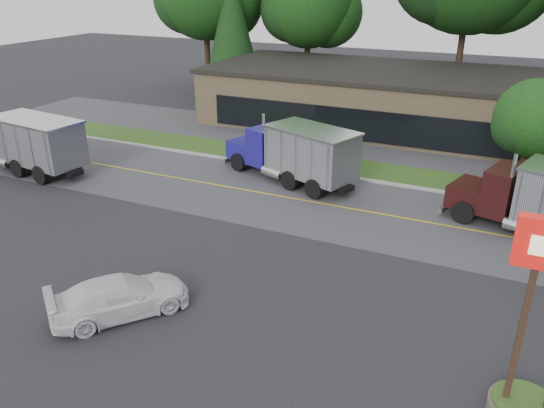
# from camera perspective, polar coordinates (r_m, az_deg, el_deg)

# --- Properties ---
(ground) EXTENTS (140.00, 140.00, 0.00)m
(ground) POSITION_cam_1_polar(r_m,az_deg,el_deg) (20.87, -4.63, -8.77)
(ground) COLOR #313136
(ground) RESTS_ON ground
(road) EXTENTS (60.00, 8.00, 0.02)m
(road) POSITION_cam_1_polar(r_m,az_deg,el_deg) (28.13, 4.25, 0.22)
(road) COLOR #505054
(road) RESTS_ON ground
(center_line) EXTENTS (60.00, 0.12, 0.01)m
(center_line) POSITION_cam_1_polar(r_m,az_deg,el_deg) (28.13, 4.25, 0.22)
(center_line) COLOR gold
(center_line) RESTS_ON ground
(curb) EXTENTS (60.00, 0.30, 0.12)m
(curb) POSITION_cam_1_polar(r_m,az_deg,el_deg) (31.82, 6.93, 2.97)
(curb) COLOR #9E9E99
(curb) RESTS_ON ground
(grass_verge) EXTENTS (60.00, 3.40, 0.03)m
(grass_verge) POSITION_cam_1_polar(r_m,az_deg,el_deg) (33.44, 7.90, 3.95)
(grass_verge) COLOR #33531C
(grass_verge) RESTS_ON ground
(far_parking) EXTENTS (60.00, 7.00, 0.02)m
(far_parking) POSITION_cam_1_polar(r_m,az_deg,el_deg) (38.02, 10.16, 6.24)
(far_parking) COLOR #505054
(far_parking) RESTS_ON ground
(strip_mall) EXTENTS (32.00, 12.00, 4.00)m
(strip_mall) POSITION_cam_1_polar(r_m,az_deg,el_deg) (42.81, 15.13, 10.53)
(strip_mall) COLOR tan
(strip_mall) RESTS_ON ground
(bilo_sign) EXTENTS (2.20, 1.90, 5.95)m
(bilo_sign) POSITION_cam_1_polar(r_m,az_deg,el_deg) (15.79, 26.58, -14.69)
(bilo_sign) COLOR #6B6054
(bilo_sign) RESTS_ON ground
(tree_far_b) EXTENTS (9.09, 8.56, 12.97)m
(tree_far_b) POSITION_cam_1_polar(r_m,az_deg,el_deg) (52.86, 4.15, 20.52)
(tree_far_b) COLOR #382619
(tree_far_b) RESTS_ON ground
(evergreen_left) EXTENTS (5.40, 5.40, 12.28)m
(evergreen_left) POSITION_cam_1_polar(r_m,az_deg,el_deg) (51.81, -4.33, 18.75)
(evergreen_left) COLOR #382619
(evergreen_left) RESTS_ON ground
(tree_verge) EXTENTS (4.38, 4.12, 6.24)m
(tree_verge) POSITION_cam_1_polar(r_m,az_deg,el_deg) (31.18, 26.45, 7.87)
(tree_verge) COLOR #382619
(tree_verge) RESTS_ON ground
(dump_truck_red) EXTENTS (10.23, 3.73, 3.36)m
(dump_truck_red) POSITION_cam_1_polar(r_m,az_deg,el_deg) (35.50, -25.17, 6.15)
(dump_truck_red) COLOR black
(dump_truck_red) RESTS_ON ground
(dump_truck_blue) EXTENTS (8.85, 5.29, 3.36)m
(dump_truck_blue) POSITION_cam_1_polar(r_m,az_deg,el_deg) (30.24, 2.57, 5.63)
(dump_truck_blue) COLOR black
(dump_truck_blue) RESTS_ON ground
(rally_car) EXTENTS (4.52, 5.01, 1.40)m
(rally_car) POSITION_cam_1_polar(r_m,az_deg,el_deg) (19.68, -16.02, -9.53)
(rally_car) COLOR white
(rally_car) RESTS_ON ground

